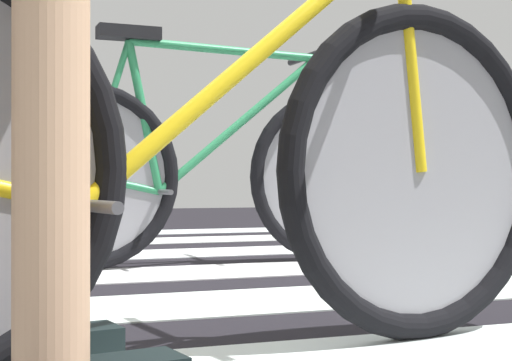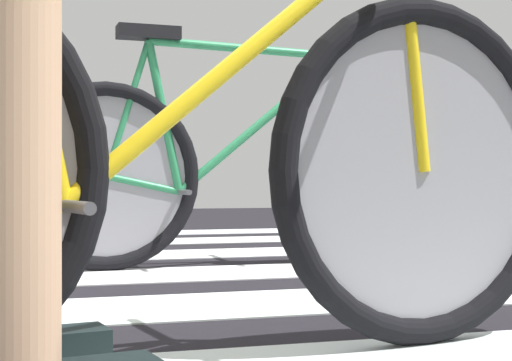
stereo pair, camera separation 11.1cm
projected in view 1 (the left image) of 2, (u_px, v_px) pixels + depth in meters
ground at (52, 287)px, 2.56m from camera, size 18.00×14.00×0.02m
crosswalk_markings at (72, 292)px, 2.37m from camera, size 5.41×5.73×0.00m
bicycle_1_of_2 at (204, 155)px, 1.40m from camera, size 1.72×0.55×0.93m
bicycle_2_of_2 at (214, 170)px, 3.11m from camera, size 1.74×0.52×0.93m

